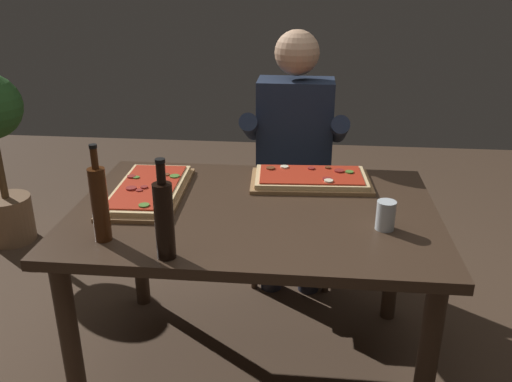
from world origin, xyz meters
TOP-DOWN VIEW (x-y plane):
  - ground_plane at (0.00, 0.00)m, footprint 6.40×6.40m
  - dining_table at (0.00, 0.00)m, footprint 1.40×0.96m
  - pizza_rectangular_front at (0.21, 0.28)m, footprint 0.53×0.31m
  - pizza_rectangular_left at (-0.45, 0.09)m, footprint 0.31×0.56m
  - wine_bottle_dark at (-0.49, -0.31)m, footprint 0.06×0.06m
  - oil_bottle_amber at (-0.24, -0.41)m, footprint 0.06×0.06m
  - tumbler_near_camera at (0.48, -0.13)m, footprint 0.07×0.07m
  - diner_chair at (0.13, 0.86)m, footprint 0.44×0.44m
  - seated_diner at (0.13, 0.74)m, footprint 0.53×0.41m

SIDE VIEW (x-z plane):
  - ground_plane at x=0.00m, z-range 0.00..0.00m
  - diner_chair at x=0.13m, z-range 0.05..0.92m
  - dining_table at x=0.00m, z-range 0.27..1.01m
  - seated_diner at x=0.13m, z-range 0.08..1.41m
  - pizza_rectangular_front at x=0.21m, z-range 0.74..0.78m
  - pizza_rectangular_left at x=-0.45m, z-range 0.74..0.78m
  - tumbler_near_camera at x=0.48m, z-range 0.73..0.84m
  - oil_bottle_amber at x=-0.24m, z-range 0.71..1.04m
  - wine_bottle_dark at x=-0.49m, z-range 0.71..1.05m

